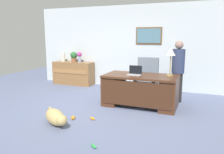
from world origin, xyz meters
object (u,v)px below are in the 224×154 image
at_px(desk_lamp, 171,54).
at_px(vase_with_flowers, 79,56).
at_px(dog_lying, 56,117).
at_px(vase_empty, 63,57).
at_px(potted_plant, 74,56).
at_px(dog_toy_bone, 94,146).
at_px(dog_toy_ball, 73,118).
at_px(laptop, 135,73).
at_px(armchair, 146,79).
at_px(person_standing, 178,71).
at_px(desk, 140,89).
at_px(credenza, 73,73).
at_px(dog_toy_plush, 92,118).

height_order(desk_lamp, vase_with_flowers, desk_lamp).
bearing_deg(desk_lamp, dog_lying, -133.58).
xyz_separation_m(vase_empty, potted_plant, (0.44, 0.00, 0.04)).
relative_size(potted_plant, dog_toy_bone, 2.34).
relative_size(dog_toy_ball, dog_toy_bone, 0.55).
distance_m(laptop, vase_empty, 3.54).
distance_m(armchair, person_standing, 0.97).
relative_size(desk, desk_lamp, 2.64).
bearing_deg(desk, vase_with_flowers, 148.76).
height_order(credenza, desk_lamp, desk_lamp).
distance_m(armchair, dog_toy_plush, 2.38).
bearing_deg(desk, potted_plant, 150.86).
distance_m(vase_empty, dog_toy_plush, 4.01).
bearing_deg(dog_toy_ball, desk, 54.16).
bearing_deg(desk, dog_toy_plush, -117.35).
distance_m(credenza, dog_toy_plush, 3.65).
xyz_separation_m(person_standing, vase_with_flowers, (-3.42, 0.85, 0.21)).
height_order(person_standing, vase_with_flowers, person_standing).
relative_size(credenza, laptop, 4.56).
xyz_separation_m(desk, dog_toy_plush, (-0.67, -1.29, -0.40)).
distance_m(desk, dog_lying, 2.18).
xyz_separation_m(dog_toy_ball, dog_toy_plush, (0.37, 0.15, -0.02)).
distance_m(desk, credenza, 3.29).
relative_size(person_standing, vase_empty, 5.05).
bearing_deg(armchair, desk, -85.44).
xyz_separation_m(credenza, dog_toy_plush, (2.22, -2.87, -0.38)).
distance_m(laptop, desk_lamp, 0.96).
xyz_separation_m(dog_lying, vase_empty, (-2.09, 3.39, 0.81)).
distance_m(desk, potted_plant, 3.32).
xyz_separation_m(desk, armchair, (-0.08, 0.98, 0.07)).
xyz_separation_m(dog_lying, dog_toy_ball, (0.16, 0.37, -0.11)).
height_order(laptop, dog_toy_ball, laptop).
bearing_deg(vase_empty, desk_lamp, -19.70).
xyz_separation_m(potted_plant, dog_toy_plush, (2.19, -2.88, -0.98)).
distance_m(dog_toy_ball, dog_toy_plush, 0.40).
distance_m(desk, dog_toy_plush, 1.50).
bearing_deg(dog_toy_ball, dog_toy_bone, -44.17).
relative_size(desk_lamp, vase_empty, 2.12).
distance_m(desk, dog_toy_bone, 2.38).
bearing_deg(vase_empty, dog_lying, -58.31).
height_order(desk_lamp, dog_toy_ball, desk_lamp).
distance_m(laptop, dog_toy_bone, 2.47).
relative_size(dog_lying, desk_lamp, 1.11).
distance_m(credenza, dog_toy_ball, 3.56).
bearing_deg(potted_plant, dog_lying, -64.02).
bearing_deg(vase_empty, credenza, -0.19).
bearing_deg(desk_lamp, person_standing, 77.86).
distance_m(desk, dog_toy_ball, 1.81).
xyz_separation_m(desk, desk_lamp, (0.68, 0.17, 0.89)).
bearing_deg(dog_toy_plush, laptop, 67.63).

